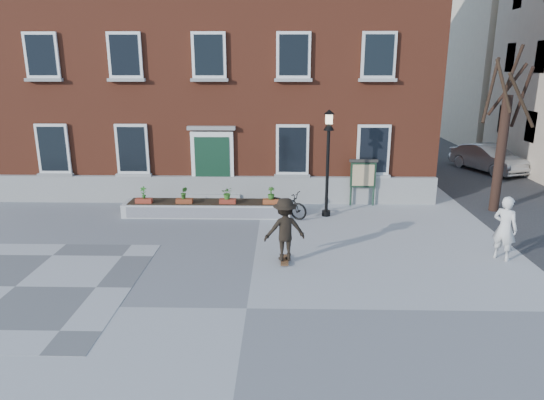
{
  "coord_description": "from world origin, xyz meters",
  "views": [
    {
      "loc": [
        0.81,
        -10.15,
        5.49
      ],
      "look_at": [
        0.5,
        4.0,
        1.5
      ],
      "focal_mm": 32.0,
      "sensor_mm": 36.0,
      "label": 1
    }
  ],
  "objects_px": {
    "bicycle": "(283,204)",
    "skateboarder": "(285,229)",
    "lamp_post": "(328,149)",
    "notice_board": "(363,175)",
    "parked_car": "(488,158)",
    "bystander": "(505,228)"
  },
  "relations": [
    {
      "from": "parked_car",
      "to": "lamp_post",
      "type": "distance_m",
      "value": 12.24
    },
    {
      "from": "notice_board",
      "to": "bystander",
      "type": "bearing_deg",
      "value": -59.73
    },
    {
      "from": "parked_car",
      "to": "notice_board",
      "type": "xyz_separation_m",
      "value": [
        -7.59,
        -6.51,
        0.55
      ]
    },
    {
      "from": "lamp_post",
      "to": "notice_board",
      "type": "xyz_separation_m",
      "value": [
        1.55,
        1.42,
        -1.28
      ]
    },
    {
      "from": "skateboarder",
      "to": "lamp_post",
      "type": "bearing_deg",
      "value": 70.48
    },
    {
      "from": "bystander",
      "to": "skateboarder",
      "type": "relative_size",
      "value": 1.0
    },
    {
      "from": "bicycle",
      "to": "notice_board",
      "type": "bearing_deg",
      "value": -35.38
    },
    {
      "from": "bicycle",
      "to": "parked_car",
      "type": "distance_m",
      "value": 13.49
    },
    {
      "from": "bicycle",
      "to": "lamp_post",
      "type": "height_order",
      "value": "lamp_post"
    },
    {
      "from": "bicycle",
      "to": "skateboarder",
      "type": "distance_m",
      "value": 4.22
    },
    {
      "from": "parked_car",
      "to": "skateboarder",
      "type": "distance_m",
      "value": 16.35
    },
    {
      "from": "notice_board",
      "to": "parked_car",
      "type": "bearing_deg",
      "value": 40.62
    },
    {
      "from": "bicycle",
      "to": "notice_board",
      "type": "distance_m",
      "value": 3.64
    },
    {
      "from": "parked_car",
      "to": "lamp_post",
      "type": "xyz_separation_m",
      "value": [
        -9.14,
        -7.93,
        1.83
      ]
    },
    {
      "from": "notice_board",
      "to": "skateboarder",
      "type": "distance_m",
      "value": 6.62
    },
    {
      "from": "parked_car",
      "to": "bystander",
      "type": "height_order",
      "value": "bystander"
    },
    {
      "from": "bicycle",
      "to": "skateboarder",
      "type": "bearing_deg",
      "value": -152.37
    },
    {
      "from": "lamp_post",
      "to": "skateboarder",
      "type": "relative_size",
      "value": 2.07
    },
    {
      "from": "lamp_post",
      "to": "bicycle",
      "type": "bearing_deg",
      "value": -171.9
    },
    {
      "from": "bystander",
      "to": "notice_board",
      "type": "xyz_separation_m",
      "value": [
        -3.2,
        5.48,
        0.32
      ]
    },
    {
      "from": "bicycle",
      "to": "bystander",
      "type": "relative_size",
      "value": 1.01
    },
    {
      "from": "notice_board",
      "to": "skateboarder",
      "type": "height_order",
      "value": "skateboarder"
    }
  ]
}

